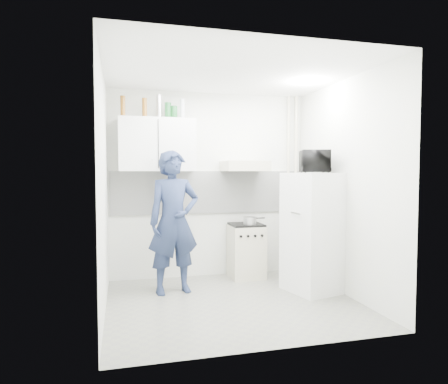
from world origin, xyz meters
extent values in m
plane|color=slate|center=(0.00, 0.00, 0.00)|extent=(2.80, 2.80, 0.00)
plane|color=white|center=(0.00, 0.00, 2.60)|extent=(2.80, 2.80, 0.00)
plane|color=silver|center=(0.00, 1.25, 1.30)|extent=(2.80, 0.00, 2.80)
plane|color=silver|center=(-1.40, 0.00, 1.30)|extent=(0.00, 2.60, 2.60)
plane|color=silver|center=(1.40, 0.00, 1.30)|extent=(0.00, 2.60, 2.60)
imported|color=#1E2947|center=(-0.60, 0.55, 0.88)|extent=(0.70, 0.52, 1.75)
cube|color=beige|center=(0.48, 1.00, 0.37)|extent=(0.46, 0.46, 0.74)
cube|color=white|center=(1.10, 0.19, 0.74)|extent=(0.74, 0.74, 1.48)
cube|color=black|center=(0.48, 1.00, 0.75)|extent=(0.44, 0.44, 0.03)
cylinder|color=silver|center=(0.50, 0.93, 0.81)|extent=(0.18, 0.18, 0.10)
imported|color=black|center=(1.10, 0.19, 1.62)|extent=(0.58, 0.48, 0.28)
cylinder|color=brown|center=(-1.19, 1.07, 2.34)|extent=(0.06, 0.06, 0.27)
cylinder|color=brown|center=(-0.91, 1.07, 2.33)|extent=(0.06, 0.06, 0.26)
cylinder|color=silver|center=(-0.72, 1.07, 2.36)|extent=(0.07, 0.07, 0.31)
cylinder|color=#144C1E|center=(-0.60, 1.07, 2.31)|extent=(0.09, 0.09, 0.21)
cylinder|color=#144C1E|center=(-0.52, 1.07, 2.29)|extent=(0.09, 0.09, 0.17)
cylinder|color=#B2B7BC|center=(-0.41, 1.07, 2.33)|extent=(0.07, 0.07, 0.27)
cube|color=white|center=(-0.75, 1.07, 1.85)|extent=(1.00, 0.35, 0.70)
cube|color=beige|center=(0.45, 1.00, 1.57)|extent=(0.60, 0.50, 0.14)
cube|color=white|center=(0.00, 1.24, 1.20)|extent=(2.74, 0.03, 0.60)
cylinder|color=beige|center=(1.30, 1.17, 1.30)|extent=(0.05, 0.05, 2.60)
cylinder|color=beige|center=(1.18, 1.17, 1.30)|extent=(0.04, 0.04, 2.60)
cylinder|color=white|center=(1.00, 0.20, 2.57)|extent=(0.10, 0.10, 0.02)
camera|label=1|loc=(-1.22, -4.31, 1.50)|focal=32.00mm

